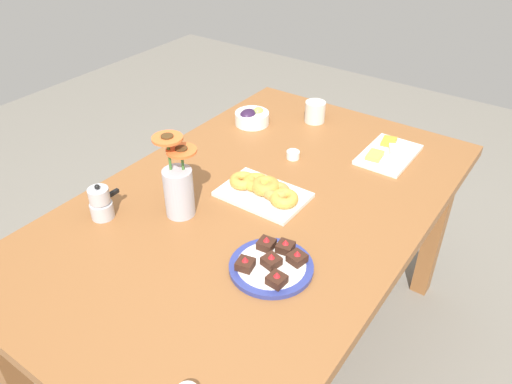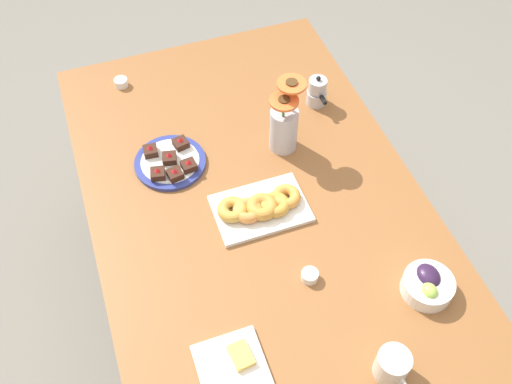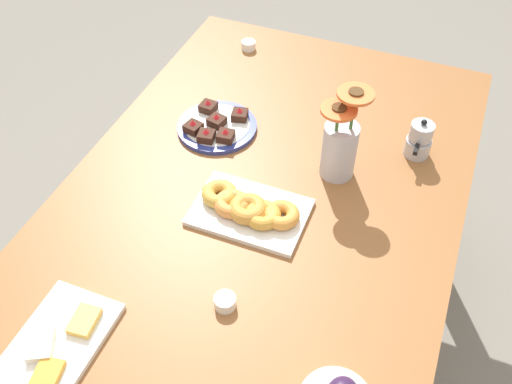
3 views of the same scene
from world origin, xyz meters
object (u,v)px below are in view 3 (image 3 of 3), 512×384
Objects in this scene: cheese_platter at (57,344)px; croissant_platter at (248,209)px; jam_cup_honey at (248,45)px; moka_pot at (419,140)px; jam_cup_berry at (225,302)px; dessert_plate at (217,126)px; dining_table at (256,225)px; flower_vase at (340,146)px.

croissant_platter is (-0.48, 0.23, 0.01)m from cheese_platter.
croissant_platter is 6.05× the size of jam_cup_honey.
moka_pot is at bearing 146.27° from cheese_platter.
dessert_plate is (-0.53, -0.26, -0.00)m from jam_cup_berry.
dining_table is 5.51× the size of croissant_platter.
jam_cup_honey and jam_cup_berry have the same top height.
dessert_plate reaches higher than jam_cup_berry.
cheese_platter is (0.52, -0.23, 0.10)m from dining_table.
croissant_platter is 6.05× the size of jam_cup_berry.
cheese_platter is 1.03m from moka_pot.
croissant_platter is at bearing 37.62° from dessert_plate.
dining_table is 5.95× the size of flower_vase.
jam_cup_berry is (0.96, 0.34, 0.00)m from jam_cup_honey.
flower_vase is at bearing -50.25° from moka_pot.
dessert_plate reaches higher than jam_cup_honey.
croissant_platter and dessert_plate have the same top height.
jam_cup_berry is (-0.22, 0.28, 0.00)m from cheese_platter.
flower_vase is (-0.49, 0.11, 0.08)m from jam_cup_berry.
dining_table is at bearing -45.67° from moka_pot.
flower_vase is 0.24m from moka_pot.
jam_cup_honey is (-1.17, -0.06, 0.00)m from cheese_platter.
moka_pot reaches higher than croissant_platter.
jam_cup_berry is 0.70m from moka_pot.
jam_cup_honey is at bearing -160.64° from jam_cup_berry.
jam_cup_berry is 0.59m from dessert_plate.
flower_vase is at bearing 144.55° from croissant_platter.
cheese_platter reaches higher than jam_cup_honey.
dessert_plate is 0.56m from moka_pot.
moka_pot is at bearing 137.71° from croissant_platter.
croissant_platter reaches higher than dining_table.
moka_pot is (-0.64, 0.29, 0.03)m from jam_cup_berry.
jam_cup_berry is 0.40× the size of moka_pot.
moka_pot reaches higher than jam_cup_berry.
croissant_platter is (0.04, -0.00, 0.11)m from dining_table.
dessert_plate is at bearing -79.00° from moka_pot.
dining_table is 0.12m from croissant_platter.
dessert_plate is 0.85× the size of flower_vase.
dessert_plate is at bearing -153.83° from jam_cup_berry.
flower_vase reaches higher than croissant_platter.
flower_vase is (-0.70, 0.39, 0.09)m from cheese_platter.
dining_table is 6.98× the size of dessert_plate.
jam_cup_honey reaches higher than dining_table.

